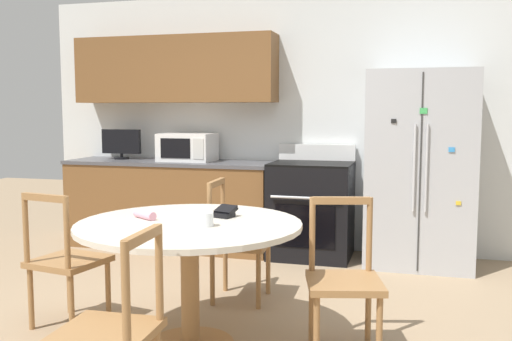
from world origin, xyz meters
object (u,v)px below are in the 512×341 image
microwave (187,147)px  dining_chair_near (111,333)px  oven_range (311,209)px  refrigerator (420,169)px  dining_chair_far (237,243)px  dining_chair_right (344,281)px  countertop_tv (121,143)px  wallet (225,212)px  dining_chair_left (66,262)px  candle_glass (206,221)px

microwave → dining_chair_near: 3.47m
oven_range → refrigerator: bearing=-1.4°
dining_chair_far → dining_chair_right: bearing=47.0°
dining_chair_near → oven_range: bearing=-8.4°
dining_chair_right → oven_range: bearing=-89.5°
oven_range → dining_chair_right: size_ratio=1.20×
countertop_tv → wallet: 2.89m
dining_chair_near → dining_chair_left: same height
candle_glass → wallet: bearing=88.3°
oven_range → dining_chair_left: size_ratio=1.20×
dining_chair_near → dining_chair_far: size_ratio=1.00×
dining_chair_near → dining_chair_left: bearing=39.6°
dining_chair_far → wallet: (0.14, -0.69, 0.35)m
oven_range → dining_chair_left: (-1.23, -2.21, -0.03)m
dining_chair_right → candle_glass: dining_chair_right is taller
dining_chair_near → countertop_tv: bearing=25.4°
countertop_tv → dining_chair_left: 2.53m
microwave → wallet: size_ratio=3.49×
countertop_tv → candle_glass: (1.88, -2.47, -0.28)m
oven_range → countertop_tv: 2.16m
microwave → countertop_tv: (-0.76, 0.02, 0.03)m
oven_range → dining_chair_left: oven_range is taller
dining_chair_right → dining_chair_left: 1.80m
dining_chair_left → candle_glass: dining_chair_left is taller
oven_range → microwave: bearing=177.3°
dining_chair_right → candle_glass: 0.87m
oven_range → countertop_tv: (-2.07, 0.08, 0.60)m
dining_chair_right → dining_chair_near: bearing=35.5°
microwave → wallet: (1.13, -2.15, -0.25)m
refrigerator → dining_chair_left: size_ratio=1.97×
countertop_tv → candle_glass: 3.12m
oven_range → dining_chair_far: 1.43m
microwave → dining_chair_right: size_ratio=0.61×
refrigerator → dining_chair_near: bearing=-112.6°
oven_range → candle_glass: bearing=-94.5°
refrigerator → wallet: 2.37m
candle_glass → wallet: size_ratio=0.57×
oven_range → dining_chair_far: oven_range is taller
countertop_tv → candle_glass: bearing=-52.6°
dining_chair_near → wallet: bearing=-10.1°
refrigerator → oven_range: 1.08m
dining_chair_near → candle_glass: size_ratio=10.12×
candle_glass → microwave: bearing=114.6°
oven_range → countertop_tv: bearing=177.8°
dining_chair_left → candle_glass: 1.12m
refrigerator → dining_chair_right: refrigerator is taller
microwave → refrigerator: bearing=-2.2°
countertop_tv → dining_chair_far: (1.76, -1.48, -0.64)m
dining_chair_left → wallet: dining_chair_left is taller
dining_chair_far → dining_chair_left: bearing=-50.9°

